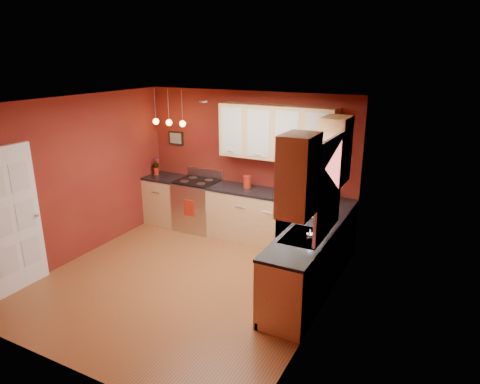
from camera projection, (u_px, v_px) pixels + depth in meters
The scene contains 27 objects.
floor at pixel (185, 281), 6.31m from camera, with size 4.20×4.20×0.00m, color brown.
ceiling at pixel (177, 102), 5.51m from camera, with size 4.00×4.20×0.02m, color silver.
wall_back at pixel (248, 164), 7.69m from camera, with size 4.00×0.02×2.60m, color maroon.
wall_front at pixel (57, 259), 4.13m from camera, with size 4.00×0.02×2.60m, color maroon.
wall_left at pixel (77, 179), 6.78m from camera, with size 0.02×4.20×2.60m, color maroon.
wall_right at pixel (322, 222), 5.04m from camera, with size 0.02×4.20×2.60m, color maroon.
base_cabinets_back_left at pixel (166, 200), 8.41m from camera, with size 0.70×0.60×0.90m, color tan.
base_cabinets_back_right at pixel (278, 221), 7.38m from camera, with size 2.54×0.60×0.90m, color tan.
base_cabinets_right at pixel (306, 266), 5.81m from camera, with size 0.60×2.10×0.90m, color tan.
counter_back_left at pixel (165, 177), 8.27m from camera, with size 0.70×0.62×0.04m, color black.
counter_back_right at pixel (279, 195), 7.23m from camera, with size 2.54×0.62×0.04m, color black.
counter_right at pixel (308, 234), 5.67m from camera, with size 0.62×2.10×0.04m, color black.
gas_range at pixel (198, 204), 8.09m from camera, with size 0.76×0.64×1.11m.
dishwasher_front at pixel (293, 230), 6.97m from camera, with size 0.60×0.02×0.80m, color silver.
sink at pixel (305, 238), 5.54m from camera, with size 0.50×0.70×0.33m.
window at pixel (329, 184), 5.18m from camera, with size 0.06×1.02×1.22m.
door_left_wall at pixel (13, 220), 5.84m from camera, with size 0.12×0.82×2.05m.
upper_cabinets_back at pixel (276, 133), 7.08m from camera, with size 2.00×0.35×0.90m, color tan.
upper_cabinets_right at pixel (319, 161), 5.19m from camera, with size 0.35×1.95×0.90m, color tan.
wall_picture at pixel (176, 138), 8.24m from camera, with size 0.32×0.03×0.26m, color black.
pendant_lights at pixel (169, 122), 7.81m from camera, with size 0.71×0.11×0.66m.
red_canister at pixel (247, 182), 7.53m from camera, with size 0.15×0.15×0.22m.
red_vase at pixel (156, 171), 8.37m from camera, with size 0.09×0.09×0.15m, color #9C2010.
flowers at pixel (156, 163), 8.32m from camera, with size 0.12×0.12×0.21m, color #9C2010.
coffee_maker at pixel (322, 192), 6.88m from camera, with size 0.19×0.19×0.28m.
soap_pump at pixel (310, 236), 5.32m from camera, with size 0.08×0.08×0.18m, color silver.
dish_towel at pixel (189, 208), 7.78m from camera, with size 0.22×0.02×0.30m, color #9C2010.
Camera 1 is at (3.29, -4.61, 3.18)m, focal length 32.00 mm.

